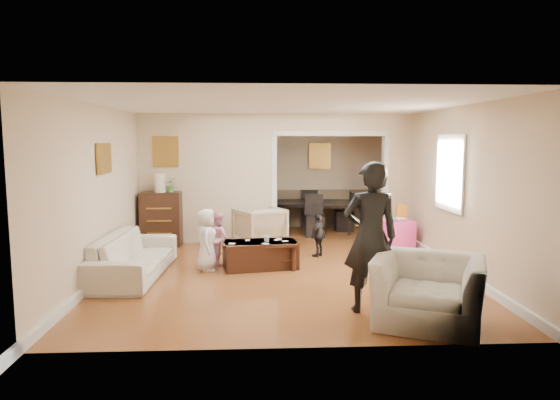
{
  "coord_description": "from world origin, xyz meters",
  "views": [
    {
      "loc": [
        -0.41,
        -8.23,
        2.07
      ],
      "look_at": [
        0.0,
        0.2,
        1.05
      ],
      "focal_mm": 31.7,
      "sensor_mm": 36.0,
      "label": 1
    }
  ],
  "objects": [
    {
      "name": "floor",
      "position": [
        0.0,
        0.0,
        0.0
      ],
      "size": [
        7.0,
        7.0,
        0.0
      ],
      "primitive_type": "plane",
      "color": "#A8602B",
      "rests_on": "ground"
    },
    {
      "name": "coffee_table",
      "position": [
        -0.35,
        -0.34,
        0.22
      ],
      "size": [
        1.26,
        0.79,
        0.44
      ],
      "primitive_type": "cube",
      "rotation": [
        0.0,
        0.0,
        0.18
      ],
      "color": "#3A1D12",
      "rests_on": "ground"
    },
    {
      "name": "child_kneel_b",
      "position": [
        -1.05,
        -0.04,
        0.44
      ],
      "size": [
        0.5,
        0.54,
        0.88
      ],
      "primitive_type": "imported",
      "rotation": [
        0.0,
        0.0,
        2.1
      ],
      "color": "pink",
      "rests_on": "ground"
    },
    {
      "name": "table_lamp",
      "position": [
        -2.28,
        1.48,
        1.24
      ],
      "size": [
        0.22,
        0.22,
        0.36
      ],
      "primitive_type": "cylinder",
      "color": "beige",
      "rests_on": "dresser"
    },
    {
      "name": "partition_left",
      "position": [
        -1.38,
        1.8,
        1.3
      ],
      "size": [
        2.75,
        0.18,
        2.6
      ],
      "primitive_type": "cube",
      "color": "#C9B493",
      "rests_on": "ground"
    },
    {
      "name": "framed_art_alcove",
      "position": [
        1.1,
        3.44,
        1.7
      ],
      "size": [
        0.45,
        0.03,
        0.55
      ],
      "primitive_type": "cube",
      "color": "brown"
    },
    {
      "name": "sofa",
      "position": [
        -2.28,
        -0.74,
        0.32
      ],
      "size": [
        0.96,
        2.23,
        0.64
      ],
      "primitive_type": "imported",
      "rotation": [
        0.0,
        0.0,
        1.52
      ],
      "color": "beige",
      "rests_on": "ground"
    },
    {
      "name": "coffee_cup",
      "position": [
        -0.25,
        -0.39,
        0.49
      ],
      "size": [
        0.13,
        0.13,
        0.1
      ],
      "primitive_type": "imported",
      "rotation": [
        0.0,
        0.0,
        0.18
      ],
      "color": "beige",
      "rests_on": "coffee_table"
    },
    {
      "name": "craft_papers",
      "position": [
        -0.29,
        -0.36,
        0.44
      ],
      "size": [
        0.97,
        0.49,
        0.0
      ],
      "color": "white",
      "rests_on": "coffee_table"
    },
    {
      "name": "dresser",
      "position": [
        -2.28,
        1.48,
        0.53
      ],
      "size": [
        0.77,
        0.43,
        1.06
      ],
      "primitive_type": "cube",
      "color": "#351B0F",
      "rests_on": "ground"
    },
    {
      "name": "framed_art_sofa_wall",
      "position": [
        -2.71,
        -0.6,
        1.8
      ],
      "size": [
        0.03,
        0.55,
        0.4
      ],
      "primitive_type": "cube",
      "color": "brown"
    },
    {
      "name": "armchair_front",
      "position": [
        1.52,
        -2.9,
        0.38
      ],
      "size": [
        1.5,
        1.42,
        0.77
      ],
      "primitive_type": "imported",
      "rotation": [
        0.0,
        0.0,
        -0.42
      ],
      "color": "beige",
      "rests_on": "ground"
    },
    {
      "name": "framed_art_partition",
      "position": [
        -2.2,
        1.7,
        1.85
      ],
      "size": [
        0.45,
        0.03,
        0.55
      ],
      "primitive_type": "cube",
      "color": "brown",
      "rests_on": "partition_left"
    },
    {
      "name": "child_toddler",
      "position": [
        0.7,
        0.41,
        0.39
      ],
      "size": [
        0.44,
        0.47,
        0.78
      ],
      "primitive_type": "imported",
      "rotation": [
        0.0,
        0.0,
        -2.26
      ],
      "color": "black",
      "rests_on": "ground"
    },
    {
      "name": "partition_header",
      "position": [
        1.1,
        1.8,
        2.42
      ],
      "size": [
        2.22,
        0.18,
        0.35
      ],
      "primitive_type": "cube",
      "color": "#C9B493",
      "rests_on": "partition_right"
    },
    {
      "name": "toy_block",
      "position": [
        2.17,
        1.16,
        0.57
      ],
      "size": [
        0.1,
        0.09,
        0.05
      ],
      "primitive_type": "cube",
      "rotation": [
        0.0,
        0.0,
        0.43
      ],
      "color": "#B73216",
      "rests_on": "play_table"
    },
    {
      "name": "partition_right",
      "position": [
        2.48,
        1.8,
        1.3
      ],
      "size": [
        0.55,
        0.18,
        2.6
      ],
      "primitive_type": "cube",
      "color": "#C9B493",
      "rests_on": "ground"
    },
    {
      "name": "cyan_cup",
      "position": [
        2.19,
        0.99,
        0.59
      ],
      "size": [
        0.08,
        0.08,
        0.08
      ],
      "primitive_type": "cylinder",
      "color": "teal",
      "rests_on": "play_table"
    },
    {
      "name": "potted_plant",
      "position": [
        -2.08,
        1.48,
        1.21
      ],
      "size": [
        0.26,
        0.23,
        0.29
      ],
      "primitive_type": "imported",
      "color": "#477D37",
      "rests_on": "dresser"
    },
    {
      "name": "dining_table",
      "position": [
        0.86,
        2.93,
        0.34
      ],
      "size": [
        2.08,
        1.4,
        0.68
      ],
      "primitive_type": "imported",
      "rotation": [
        0.0,
        0.0,
        -0.18
      ],
      "color": "black",
      "rests_on": "ground"
    },
    {
      "name": "window_pane",
      "position": [
        2.73,
        -0.4,
        1.55
      ],
      "size": [
        0.03,
        0.95,
        1.1
      ],
      "primitive_type": "cube",
      "color": "white",
      "rests_on": "ground"
    },
    {
      "name": "play_table",
      "position": [
        2.29,
        1.04,
        0.27
      ],
      "size": [
        0.61,
        0.61,
        0.55
      ],
      "primitive_type": "cube",
      "rotation": [
        0.0,
        0.0,
        0.08
      ],
      "color": "#FF43A3",
      "rests_on": "ground"
    },
    {
      "name": "adult_person",
      "position": [
        0.96,
        -2.47,
        0.91
      ],
      "size": [
        0.68,
        0.46,
        1.83
      ],
      "primitive_type": "imported",
      "rotation": [
        0.0,
        0.0,
        3.17
      ],
      "color": "black",
      "rests_on": "ground"
    },
    {
      "name": "play_bowl",
      "position": [
        2.34,
        0.92,
        0.57
      ],
      "size": [
        0.24,
        0.24,
        0.05
      ],
      "primitive_type": "imported",
      "rotation": [
        0.0,
        0.0,
        0.08
      ],
      "color": "white",
      "rests_on": "play_table"
    },
    {
      "name": "child_kneel_a",
      "position": [
        -1.2,
        -0.49,
        0.5
      ],
      "size": [
        0.32,
        0.49,
        1.0
      ],
      "primitive_type": "imported",
      "rotation": [
        0.0,
        0.0,
        1.58
      ],
      "color": "silver",
      "rests_on": "ground"
    },
    {
      "name": "armchair_back",
      "position": [
        -0.35,
        1.32,
        0.39
      ],
      "size": [
        1.14,
        1.14,
        0.77
      ],
      "primitive_type": "imported",
      "rotation": [
        0.0,
        0.0,
        3.66
      ],
      "color": "tan",
      "rests_on": "ground"
    },
    {
      "name": "cereal_box",
      "position": [
        2.41,
        1.14,
        0.7
      ],
      "size": [
        0.21,
        0.09,
        0.3
      ],
      "primitive_type": "cube",
      "rotation": [
        0.0,
        0.0,
        0.08
      ],
      "color": "gold",
      "rests_on": "play_table"
    }
  ]
}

